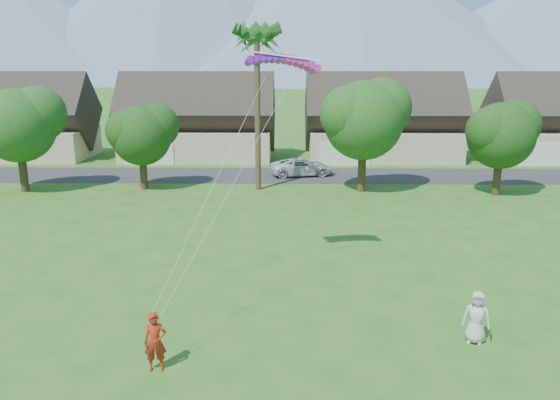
{
  "coord_description": "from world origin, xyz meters",
  "views": [
    {
      "loc": [
        0.37,
        -13.26,
        9.66
      ],
      "look_at": [
        0.0,
        10.0,
        3.8
      ],
      "focal_mm": 35.0,
      "sensor_mm": 36.0,
      "label": 1
    }
  ],
  "objects_px": {
    "watcher": "(477,317)",
    "parafoil_kite": "(283,59)",
    "kite_flyer": "(155,342)",
    "parked_car": "(302,167)"
  },
  "relations": [
    {
      "from": "watcher",
      "to": "parked_car",
      "type": "xyz_separation_m",
      "value": [
        -5.5,
        29.55,
        -0.21
      ]
    },
    {
      "from": "kite_flyer",
      "to": "watcher",
      "type": "height_order",
      "value": "kite_flyer"
    },
    {
      "from": "watcher",
      "to": "parked_car",
      "type": "height_order",
      "value": "watcher"
    },
    {
      "from": "kite_flyer",
      "to": "parked_car",
      "type": "height_order",
      "value": "kite_flyer"
    },
    {
      "from": "watcher",
      "to": "parked_car",
      "type": "bearing_deg",
      "value": 121.45
    },
    {
      "from": "watcher",
      "to": "parafoil_kite",
      "type": "height_order",
      "value": "parafoil_kite"
    },
    {
      "from": "kite_flyer",
      "to": "parafoil_kite",
      "type": "xyz_separation_m",
      "value": [
        4.0,
        8.5,
        8.83
      ]
    },
    {
      "from": "kite_flyer",
      "to": "parafoil_kite",
      "type": "distance_m",
      "value": 12.89
    },
    {
      "from": "kite_flyer",
      "to": "watcher",
      "type": "xyz_separation_m",
      "value": [
        10.89,
        1.98,
        -0.03
      ]
    },
    {
      "from": "kite_flyer",
      "to": "parked_car",
      "type": "bearing_deg",
      "value": 72.29
    }
  ]
}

